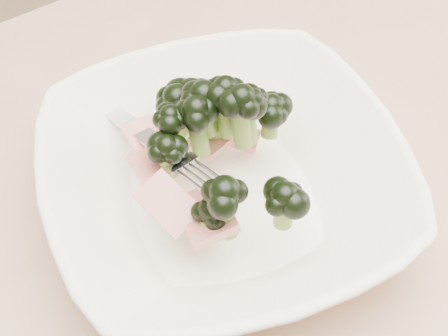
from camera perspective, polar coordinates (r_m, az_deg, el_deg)
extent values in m
cube|color=tan|center=(0.52, 9.99, -6.60)|extent=(1.20, 0.80, 0.04)
cylinder|color=tan|center=(1.24, 15.89, 8.11)|extent=(0.06, 0.06, 0.71)
imported|color=#F2E7CD|center=(0.48, 0.00, -1.21)|extent=(0.34, 0.34, 0.07)
cylinder|color=#5A7C29|center=(0.52, -2.90, 4.91)|extent=(0.02, 0.02, 0.04)
ellipsoid|color=black|center=(0.50, -3.01, 6.86)|extent=(0.04, 0.04, 0.03)
cylinder|color=#5A7C29|center=(0.46, 1.57, 4.02)|extent=(0.02, 0.02, 0.05)
ellipsoid|color=black|center=(0.45, 1.65, 6.41)|extent=(0.03, 0.03, 0.03)
cylinder|color=#5A7C29|center=(0.44, -1.17, -5.17)|extent=(0.02, 0.01, 0.03)
ellipsoid|color=black|center=(0.43, -1.20, -3.85)|extent=(0.03, 0.03, 0.03)
cylinder|color=#5A7C29|center=(0.47, -2.44, 3.31)|extent=(0.02, 0.03, 0.04)
ellipsoid|color=black|center=(0.45, -2.55, 5.41)|extent=(0.04, 0.04, 0.03)
cylinder|color=#5A7C29|center=(0.47, 2.18, 4.41)|extent=(0.02, 0.02, 0.04)
ellipsoid|color=black|center=(0.46, 2.27, 6.56)|extent=(0.03, 0.03, 0.03)
cylinder|color=#5A7C29|center=(0.48, 0.13, 4.99)|extent=(0.01, 0.02, 0.04)
ellipsoid|color=black|center=(0.46, 0.14, 7.29)|extent=(0.03, 0.03, 0.03)
cylinder|color=#5A7C29|center=(0.48, -1.79, 4.65)|extent=(0.02, 0.02, 0.04)
ellipsoid|color=black|center=(0.46, -1.86, 6.70)|extent=(0.04, 0.04, 0.03)
cylinder|color=#5A7C29|center=(0.45, 5.41, -3.98)|extent=(0.01, 0.02, 0.03)
ellipsoid|color=black|center=(0.43, 5.60, -2.51)|extent=(0.04, 0.04, 0.03)
cylinder|color=#5A7C29|center=(0.51, -4.16, 4.39)|extent=(0.02, 0.02, 0.04)
ellipsoid|color=black|center=(0.49, -4.33, 6.35)|extent=(0.04, 0.04, 0.03)
cylinder|color=#5A7C29|center=(0.47, -5.09, 0.34)|extent=(0.02, 0.02, 0.04)
ellipsoid|color=black|center=(0.45, -5.27, 1.99)|extent=(0.03, 0.03, 0.02)
cylinder|color=#5A7C29|center=(0.48, -4.77, 2.87)|extent=(0.02, 0.02, 0.04)
ellipsoid|color=black|center=(0.46, -4.96, 4.80)|extent=(0.03, 0.03, 0.02)
cylinder|color=#5A7C29|center=(0.49, -1.08, 4.66)|extent=(0.02, 0.02, 0.04)
ellipsoid|color=black|center=(0.47, -1.12, 6.69)|extent=(0.03, 0.03, 0.03)
cylinder|color=#5A7C29|center=(0.51, 4.25, 4.22)|extent=(0.02, 0.02, 0.03)
ellipsoid|color=black|center=(0.50, 4.38, 5.66)|extent=(0.03, 0.03, 0.03)
cylinder|color=#5A7C29|center=(0.43, 0.05, -4.36)|extent=(0.02, 0.02, 0.05)
ellipsoid|color=black|center=(0.41, 0.05, -2.15)|extent=(0.04, 0.04, 0.03)
cube|color=maroon|center=(0.44, -1.61, -4.23)|extent=(0.05, 0.06, 0.03)
cube|color=maroon|center=(0.52, -1.50, 5.12)|extent=(0.05, 0.06, 0.01)
cube|color=maroon|center=(0.50, -6.86, 2.16)|extent=(0.03, 0.05, 0.02)
cube|color=maroon|center=(0.51, -0.90, 2.84)|extent=(0.05, 0.04, 0.02)
cube|color=maroon|center=(0.47, -6.13, 0.49)|extent=(0.04, 0.03, 0.03)
cube|color=maroon|center=(0.44, -5.07, -3.32)|extent=(0.04, 0.05, 0.03)
cube|color=maroon|center=(0.52, 0.46, 3.35)|extent=(0.05, 0.05, 0.02)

